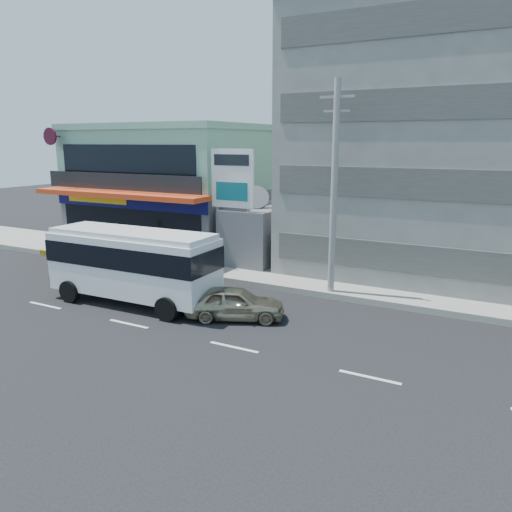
{
  "coord_description": "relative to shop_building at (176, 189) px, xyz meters",
  "views": [
    {
      "loc": [
        13.69,
        -14.48,
        7.29
      ],
      "look_at": [
        3.24,
        4.97,
        2.2
      ],
      "focal_mm": 35.0,
      "sensor_mm": 36.0,
      "label": 1
    }
  ],
  "objects": [
    {
      "name": "billboard",
      "position": [
        7.5,
        -4.75,
        0.93
      ],
      "size": [
        2.6,
        0.18,
        6.9
      ],
      "color": "gray",
      "rests_on": "ground"
    },
    {
      "name": "shop_building",
      "position": [
        0.0,
        0.0,
        0.0
      ],
      "size": [
        12.4,
        11.7,
        8.0
      ],
      "color": "#4C4C51",
      "rests_on": "ground"
    },
    {
      "name": "concrete_building",
      "position": [
        18.0,
        1.05,
        3.0
      ],
      "size": [
        16.0,
        12.0,
        14.0
      ],
      "primitive_type": "cube",
      "color": "gray",
      "rests_on": "ground"
    },
    {
      "name": "satellite_dish",
      "position": [
        8.0,
        -2.95,
        -0.42
      ],
      "size": [
        1.5,
        1.5,
        0.15
      ],
      "primitive_type": "cylinder",
      "color": "slate",
      "rests_on": "gap_structure"
    },
    {
      "name": "utility_pole_near",
      "position": [
        14.0,
        -6.55,
        1.15
      ],
      "size": [
        1.6,
        0.3,
        10.0
      ],
      "color": "#999993",
      "rests_on": "ground"
    },
    {
      "name": "minibus",
      "position": [
        6.37,
        -11.72,
        -1.97
      ],
      "size": [
        8.16,
        3.01,
        3.39
      ],
      "color": "white",
      "rests_on": "ground"
    },
    {
      "name": "gap_structure",
      "position": [
        8.0,
        -1.95,
        -2.25
      ],
      "size": [
        3.0,
        6.0,
        3.5
      ],
      "primitive_type": "cube",
      "color": "#4C4C51",
      "rests_on": "ground"
    },
    {
      "name": "sedan",
      "position": [
        11.52,
        -11.36,
        -3.3
      ],
      "size": [
        4.43,
        3.22,
        1.4
      ],
      "primitive_type": "imported",
      "rotation": [
        0.0,
        0.0,
        2.0
      ],
      "color": "tan",
      "rests_on": "ground"
    },
    {
      "name": "ground",
      "position": [
        8.0,
        -13.95,
        -4.0
      ],
      "size": [
        120.0,
        120.0,
        0.0
      ],
      "primitive_type": "plane",
      "color": "black",
      "rests_on": "ground"
    },
    {
      "name": "motorcycle_rider",
      "position": [
        0.77,
        -7.15,
        -3.24
      ],
      "size": [
        1.8,
        0.67,
        2.29
      ],
      "color": "#5C0D15",
      "rests_on": "ground"
    },
    {
      "name": "sidewalk",
      "position": [
        13.0,
        -4.45,
        -3.85
      ],
      "size": [
        70.0,
        5.0,
        0.3
      ],
      "primitive_type": "cube",
      "color": "gray",
      "rests_on": "ground"
    }
  ]
}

